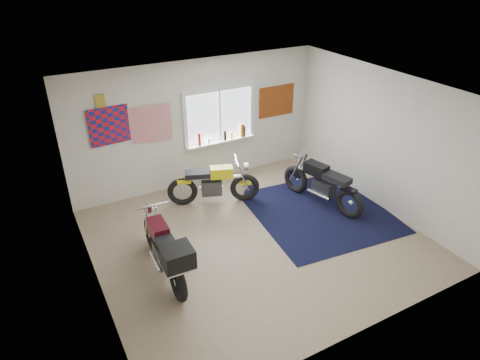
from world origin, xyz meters
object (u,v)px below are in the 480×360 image
navy_rug (320,212)px  maroon_tourer (166,251)px  yellow_triumph (213,185)px  black_chrome_bike (322,185)px

navy_rug → maroon_tourer: bearing=-173.7°
navy_rug → yellow_triumph: (-1.69, 1.35, 0.41)m
yellow_triumph → maroon_tourer: size_ratio=0.92×
yellow_triumph → maroon_tourer: maroon_tourer is taller
yellow_triumph → navy_rug: bearing=-17.7°
maroon_tourer → navy_rug: bearing=-81.8°
navy_rug → yellow_triumph: yellow_triumph is taller
black_chrome_bike → maroon_tourer: (-3.51, -0.62, 0.08)m
yellow_triumph → black_chrome_bike: size_ratio=0.94×
navy_rug → yellow_triumph: bearing=141.4°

